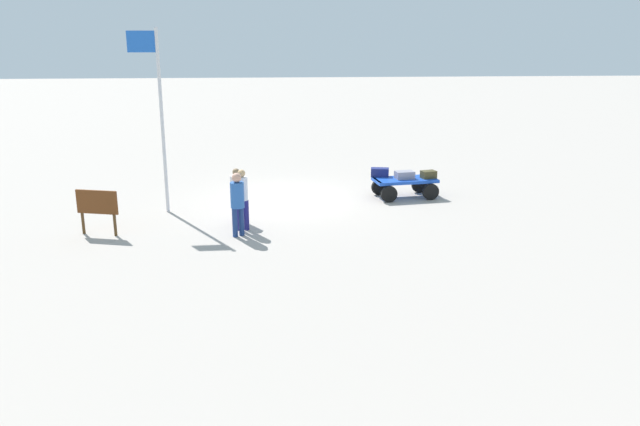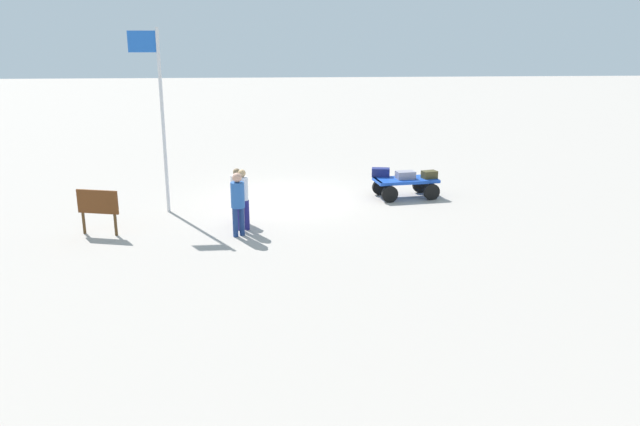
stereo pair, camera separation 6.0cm
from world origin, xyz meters
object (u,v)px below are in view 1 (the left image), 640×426
(suitcase_grey, at_px, (405,175))
(signboard, at_px, (97,205))
(worker_trailing, at_px, (237,191))
(worker_lead, at_px, (242,196))
(flagpole, at_px, (158,107))
(suitcase_navy, at_px, (429,174))
(luggage_cart, at_px, (404,184))
(worker_supervisor, at_px, (237,199))
(suitcase_tan, at_px, (380,172))

(suitcase_grey, distance_m, signboard, 9.64)
(worker_trailing, relative_size, signboard, 1.27)
(worker_lead, distance_m, signboard, 3.85)
(flagpole, bearing_deg, suitcase_navy, -172.09)
(luggage_cart, bearing_deg, signboard, 20.41)
(suitcase_navy, xyz_separation_m, suitcase_grey, (0.80, 0.01, 0.00))
(flagpole, bearing_deg, worker_supervisor, 131.99)
(worker_supervisor, relative_size, flagpole, 0.32)
(luggage_cart, xyz_separation_m, suitcase_grey, (0.00, 0.00, 0.30))
(suitcase_grey, relative_size, worker_trailing, 0.41)
(suitcase_tan, bearing_deg, luggage_cart, 152.37)
(worker_trailing, relative_size, flagpole, 0.29)
(suitcase_navy, distance_m, suitcase_grey, 0.80)
(worker_lead, xyz_separation_m, worker_trailing, (0.18, -0.80, -0.05))
(luggage_cart, distance_m, worker_trailing, 5.91)
(luggage_cart, relative_size, suitcase_navy, 4.02)
(worker_lead, relative_size, worker_supervisor, 0.99)
(luggage_cart, height_order, flagpole, flagpole)
(worker_trailing, height_order, signboard, worker_trailing)
(suitcase_tan, bearing_deg, suitcase_navy, 165.99)
(suitcase_grey, xyz_separation_m, worker_lead, (5.18, 3.23, 0.22))
(luggage_cart, relative_size, worker_lead, 1.27)
(suitcase_tan, relative_size, worker_trailing, 0.41)
(luggage_cart, xyz_separation_m, signboard, (9.03, 3.36, 0.37))
(suitcase_tan, bearing_deg, flagpole, 12.78)
(worker_supervisor, distance_m, signboard, 3.77)
(suitcase_navy, relative_size, worker_supervisor, 0.31)
(luggage_cart, height_order, suitcase_navy, suitcase_navy)
(suitcase_tan, distance_m, worker_supervisor, 6.16)
(worker_supervisor, bearing_deg, suitcase_tan, -137.38)
(flagpole, bearing_deg, suitcase_grey, -171.35)
(luggage_cart, distance_m, flagpole, 8.19)
(luggage_cart, relative_size, signboard, 1.75)
(suitcase_navy, bearing_deg, flagpole, 7.91)
(suitcase_grey, height_order, worker_supervisor, worker_supervisor)
(suitcase_navy, relative_size, worker_trailing, 0.34)
(luggage_cart, bearing_deg, worker_supervisor, 35.50)
(suitcase_navy, bearing_deg, signboard, 18.91)
(worker_lead, bearing_deg, suitcase_grey, -148.09)
(worker_lead, height_order, worker_supervisor, worker_supervisor)
(worker_supervisor, bearing_deg, suitcase_grey, -144.50)
(worker_supervisor, xyz_separation_m, signboard, (3.75, -0.41, -0.20))
(suitcase_navy, relative_size, suitcase_grey, 0.83)
(suitcase_navy, bearing_deg, suitcase_grey, 0.74)
(worker_trailing, bearing_deg, worker_lead, 102.95)
(signboard, bearing_deg, worker_supervisor, 173.76)
(worker_lead, bearing_deg, suitcase_tan, -140.68)
(suitcase_grey, relative_size, flagpole, 0.12)
(luggage_cart, xyz_separation_m, suitcase_tan, (0.76, -0.40, 0.32))
(suitcase_navy, relative_size, flagpole, 0.10)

